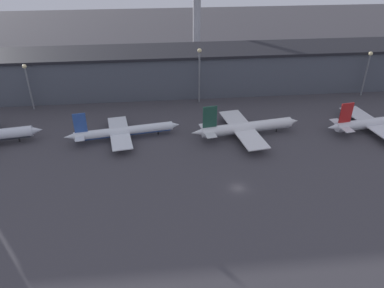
% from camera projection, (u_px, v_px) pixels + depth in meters
% --- Properties ---
extents(ground, '(600.00, 600.00, 0.00)m').
position_uv_depth(ground, '(238.00, 188.00, 113.26)').
color(ground, '#423F44').
extents(terminal_building, '(243.19, 25.77, 19.86)m').
position_uv_depth(terminal_building, '(204.00, 69.00, 178.21)').
color(terminal_building, '#4C515B').
rests_on(terminal_building, ground).
extents(airplane_1, '(42.65, 27.05, 11.99)m').
position_uv_depth(airplane_1, '(123.00, 132.00, 138.70)').
color(airplane_1, white).
rests_on(airplane_1, ground).
extents(airplane_2, '(42.80, 32.89, 13.66)m').
position_uv_depth(airplane_2, '(246.00, 128.00, 140.45)').
color(airplane_2, white).
rests_on(airplane_2, ground).
extents(airplane_3, '(41.99, 32.66, 12.94)m').
position_uv_depth(airplane_3, '(375.00, 123.00, 144.36)').
color(airplane_3, silver).
rests_on(airplane_3, ground).
extents(lamp_post_0, '(1.80, 1.80, 20.06)m').
position_uv_depth(lamp_post_0, '(28.00, 80.00, 156.48)').
color(lamp_post_0, slate).
rests_on(lamp_post_0, ground).
extents(lamp_post_1, '(1.80, 1.80, 24.48)m').
position_uv_depth(lamp_post_1, '(199.00, 69.00, 161.78)').
color(lamp_post_1, slate).
rests_on(lamp_post_1, ground).
extents(lamp_post_2, '(1.80, 1.80, 20.83)m').
position_uv_depth(lamp_post_2, '(367.00, 67.00, 169.73)').
color(lamp_post_2, slate).
rests_on(lamp_post_2, ground).
extents(control_tower, '(9.00, 9.00, 51.69)m').
position_uv_depth(control_tower, '(197.00, 8.00, 208.31)').
color(control_tower, '#99999E').
rests_on(control_tower, ground).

